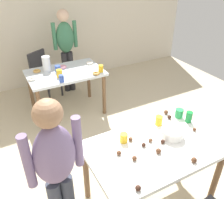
{
  "coord_description": "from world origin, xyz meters",
  "views": [
    {
      "loc": [
        -1.1,
        -1.52,
        2.26
      ],
      "look_at": [
        -0.02,
        0.5,
        0.9
      ],
      "focal_mm": 37.99,
      "sensor_mm": 36.0,
      "label": 1
    }
  ],
  "objects_px": {
    "soda_can": "(189,117)",
    "pitcher_far": "(46,64)",
    "mixing_bowl": "(172,133)",
    "person_girl_near": "(57,168)",
    "person_adult_far": "(66,45)",
    "chair_far_table": "(43,72)",
    "dining_table_far": "(66,78)",
    "dining_table_near": "(153,154)"
  },
  "relations": [
    {
      "from": "person_adult_far",
      "to": "dining_table_near",
      "type": "bearing_deg",
      "value": -92.06
    },
    {
      "from": "person_girl_near",
      "to": "soda_can",
      "type": "bearing_deg",
      "value": 4.79
    },
    {
      "from": "pitcher_far",
      "to": "person_girl_near",
      "type": "bearing_deg",
      "value": -102.59
    },
    {
      "from": "dining_table_far",
      "to": "soda_can",
      "type": "xyz_separation_m",
      "value": [
        0.75,
        -1.9,
        0.17
      ]
    },
    {
      "from": "soda_can",
      "to": "pitcher_far",
      "type": "height_order",
      "value": "pitcher_far"
    },
    {
      "from": "chair_far_table",
      "to": "person_girl_near",
      "type": "xyz_separation_m",
      "value": [
        -0.52,
        -2.75,
        0.4
      ]
    },
    {
      "from": "mixing_bowl",
      "to": "soda_can",
      "type": "xyz_separation_m",
      "value": [
        0.32,
        0.11,
        0.02
      ]
    },
    {
      "from": "person_adult_far",
      "to": "mixing_bowl",
      "type": "xyz_separation_m",
      "value": [
        0.15,
        -2.77,
        -0.13
      ]
    },
    {
      "from": "chair_far_table",
      "to": "dining_table_far",
      "type": "bearing_deg",
      "value": -74.53
    },
    {
      "from": "dining_table_near",
      "to": "mixing_bowl",
      "type": "height_order",
      "value": "mixing_bowl"
    },
    {
      "from": "dining_table_far",
      "to": "chair_far_table",
      "type": "bearing_deg",
      "value": 105.47
    },
    {
      "from": "dining_table_near",
      "to": "soda_can",
      "type": "distance_m",
      "value": 0.61
    },
    {
      "from": "person_girl_near",
      "to": "person_adult_far",
      "type": "distance_m",
      "value": 2.96
    },
    {
      "from": "chair_far_table",
      "to": "pitcher_far",
      "type": "height_order",
      "value": "pitcher_far"
    },
    {
      "from": "person_girl_near",
      "to": "person_adult_far",
      "type": "bearing_deg",
      "value": 70.13
    },
    {
      "from": "person_adult_far",
      "to": "dining_table_far",
      "type": "bearing_deg",
      "value": -110.68
    },
    {
      "from": "person_girl_near",
      "to": "dining_table_near",
      "type": "bearing_deg",
      "value": -1.49
    },
    {
      "from": "dining_table_far",
      "to": "person_adult_far",
      "type": "bearing_deg",
      "value": 69.32
    },
    {
      "from": "chair_far_table",
      "to": "pitcher_far",
      "type": "distance_m",
      "value": 0.66
    },
    {
      "from": "pitcher_far",
      "to": "chair_far_table",
      "type": "bearing_deg",
      "value": 87.08
    },
    {
      "from": "dining_table_near",
      "to": "soda_can",
      "type": "xyz_separation_m",
      "value": [
        0.57,
        0.15,
        0.16
      ]
    },
    {
      "from": "dining_table_far",
      "to": "dining_table_near",
      "type": "bearing_deg",
      "value": -84.86
    },
    {
      "from": "soda_can",
      "to": "person_adult_far",
      "type": "bearing_deg",
      "value": 99.98
    },
    {
      "from": "person_adult_far",
      "to": "mixing_bowl",
      "type": "relative_size",
      "value": 7.04
    },
    {
      "from": "mixing_bowl",
      "to": "person_adult_far",
      "type": "bearing_deg",
      "value": 93.03
    },
    {
      "from": "dining_table_far",
      "to": "pitcher_far",
      "type": "bearing_deg",
      "value": 142.31
    },
    {
      "from": "chair_far_table",
      "to": "person_girl_near",
      "type": "distance_m",
      "value": 2.83
    },
    {
      "from": "person_girl_near",
      "to": "soda_can",
      "type": "relative_size",
      "value": 12.29
    },
    {
      "from": "dining_table_near",
      "to": "person_adult_far",
      "type": "xyz_separation_m",
      "value": [
        0.1,
        2.8,
        0.27
      ]
    },
    {
      "from": "person_girl_near",
      "to": "pitcher_far",
      "type": "bearing_deg",
      "value": 77.41
    },
    {
      "from": "person_girl_near",
      "to": "pitcher_far",
      "type": "relative_size",
      "value": 6.49
    },
    {
      "from": "dining_table_near",
      "to": "soda_can",
      "type": "height_order",
      "value": "soda_can"
    },
    {
      "from": "chair_far_table",
      "to": "soda_can",
      "type": "bearing_deg",
      "value": -70.05
    },
    {
      "from": "dining_table_near",
      "to": "chair_far_table",
      "type": "bearing_deg",
      "value": 97.9
    },
    {
      "from": "person_girl_near",
      "to": "person_adult_far",
      "type": "xyz_separation_m",
      "value": [
        1.0,
        2.78,
        0.03
      ]
    },
    {
      "from": "person_adult_far",
      "to": "pitcher_far",
      "type": "xyz_separation_m",
      "value": [
        -0.51,
        -0.58,
        -0.06
      ]
    },
    {
      "from": "soda_can",
      "to": "pitcher_far",
      "type": "distance_m",
      "value": 2.3
    },
    {
      "from": "soda_can",
      "to": "mixing_bowl",
      "type": "bearing_deg",
      "value": -160.55
    },
    {
      "from": "person_girl_near",
      "to": "soda_can",
      "type": "distance_m",
      "value": 1.48
    },
    {
      "from": "dining_table_near",
      "to": "soda_can",
      "type": "relative_size",
      "value": 10.23
    },
    {
      "from": "soda_can",
      "to": "dining_table_far",
      "type": "bearing_deg",
      "value": 111.59
    },
    {
      "from": "dining_table_near",
      "to": "mixing_bowl",
      "type": "xyz_separation_m",
      "value": [
        0.25,
        0.03,
        0.14
      ]
    }
  ]
}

